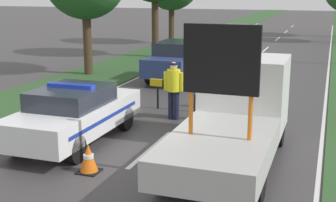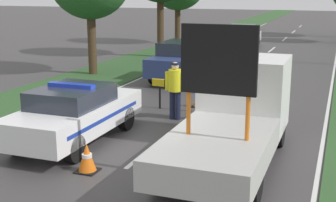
# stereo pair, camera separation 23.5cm
# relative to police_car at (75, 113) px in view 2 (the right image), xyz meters

# --- Properties ---
(ground_plane) EXTENTS (160.00, 160.00, 0.00)m
(ground_plane) POSITION_rel_police_car_xyz_m (2.08, -0.29, -0.77)
(ground_plane) COLOR #3D3A3A
(lane_markings) EXTENTS (8.24, 59.95, 0.01)m
(lane_markings) POSITION_rel_police_car_xyz_m (2.08, 14.57, -0.77)
(lane_markings) COLOR silver
(lane_markings) RESTS_ON ground
(grass_verge_left) EXTENTS (3.71, 120.00, 0.03)m
(grass_verge_left) POSITION_rel_police_car_xyz_m (-3.94, 19.71, -0.76)
(grass_verge_left) COLOR #2D5128
(grass_verge_left) RESTS_ON ground
(police_car) EXTENTS (1.83, 4.58, 1.58)m
(police_car) POSITION_rel_police_car_xyz_m (0.00, 0.00, 0.00)
(police_car) COLOR white
(police_car) RESTS_ON ground
(work_truck) EXTENTS (2.09, 5.60, 3.28)m
(work_truck) POSITION_rel_police_car_xyz_m (4.17, 0.35, 0.31)
(work_truck) COLOR white
(work_truck) RESTS_ON ground
(road_barrier) EXTENTS (2.63, 0.08, 1.01)m
(road_barrier) POSITION_rel_police_car_xyz_m (1.87, 4.00, 0.05)
(road_barrier) COLOR black
(road_barrier) RESTS_ON ground
(police_officer) EXTENTS (0.64, 0.41, 1.79)m
(police_officer) POSITION_rel_police_car_xyz_m (1.75, 2.92, 0.29)
(police_officer) COLOR #191E38
(police_officer) RESTS_ON ground
(pedestrian_civilian) EXTENTS (0.59, 0.37, 1.64)m
(pedestrian_civilian) POSITION_rel_police_car_xyz_m (2.50, 3.10, 0.19)
(pedestrian_civilian) COLOR #232326
(pedestrian_civilian) RESTS_ON ground
(traffic_cone_centre_front) EXTENTS (0.42, 0.42, 0.58)m
(traffic_cone_centre_front) POSITION_rel_police_car_xyz_m (1.98, 4.67, -0.48)
(traffic_cone_centre_front) COLOR black
(traffic_cone_centre_front) RESTS_ON ground
(traffic_cone_near_truck) EXTENTS (0.36, 0.36, 0.50)m
(traffic_cone_near_truck) POSITION_rel_police_car_xyz_m (-1.23, 4.90, -0.52)
(traffic_cone_near_truck) COLOR black
(traffic_cone_near_truck) RESTS_ON ground
(traffic_cone_behind_barrier) EXTENTS (0.37, 0.37, 0.52)m
(traffic_cone_behind_barrier) POSITION_rel_police_car_xyz_m (2.78, -0.73, -0.52)
(traffic_cone_behind_barrier) COLOR black
(traffic_cone_behind_barrier) RESTS_ON ground
(traffic_cone_lane_edge) EXTENTS (0.47, 0.47, 0.65)m
(traffic_cone_lane_edge) POSITION_rel_police_car_xyz_m (1.36, -1.77, -0.45)
(traffic_cone_lane_edge) COLOR black
(traffic_cone_lane_edge) RESTS_ON ground
(queued_car_hatch_blue) EXTENTS (1.78, 4.67, 1.69)m
(queued_car_hatch_blue) POSITION_rel_police_car_xyz_m (-0.18, 9.20, 0.11)
(queued_car_hatch_blue) COLOR navy
(queued_car_hatch_blue) RESTS_ON ground
(queued_car_sedan_black) EXTENTS (1.94, 4.56, 1.54)m
(queued_car_sedan_black) POSITION_rel_police_car_xyz_m (0.10, 15.13, 0.04)
(queued_car_sedan_black) COLOR black
(queued_car_sedan_black) RESTS_ON ground
(queued_car_sedan_silver) EXTENTS (1.94, 4.68, 1.58)m
(queued_car_sedan_silver) POSITION_rel_police_car_xyz_m (0.02, 20.92, 0.05)
(queued_car_sedan_silver) COLOR #B2B2B7
(queued_car_sedan_silver) RESTS_ON ground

